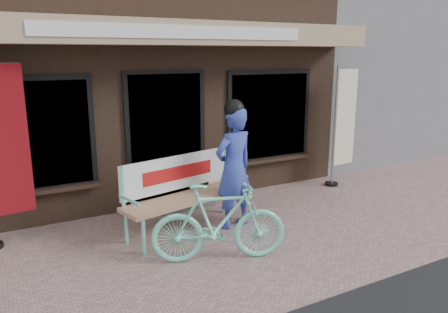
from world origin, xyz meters
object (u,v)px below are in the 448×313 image
person (234,166)px  nobori_red (2,151)px  nobori_cream (343,124)px  bicycle (219,222)px  bench (184,187)px  menu_stand (217,173)px

person → nobori_red: 3.03m
person → nobori_cream: 3.01m
nobori_red → nobori_cream: (5.75, -0.03, -0.09)m
bicycle → nobori_red: size_ratio=0.67×
bench → nobori_cream: 3.64m
person → menu_stand: (0.43, 1.32, -0.48)m
bicycle → menu_stand: (1.12, 2.17, -0.06)m
bicycle → menu_stand: bearing=-7.1°
bicycle → person: bearing=-19.2°
bicycle → nobori_cream: (3.57, 1.71, 0.67)m
bicycle → menu_stand: bicycle is taller
person → bench: bearing=148.1°
nobori_red → nobori_cream: nobori_red is taller
bench → person: bearing=-33.4°
nobori_red → bench: bearing=-23.1°
bench → nobori_cream: size_ratio=0.89×
person → nobori_red: size_ratio=0.76×
person → menu_stand: size_ratio=2.21×
menu_stand → nobori_red: bearing=-169.0°
person → nobori_cream: nobori_cream is taller
bicycle → nobori_cream: nobori_cream is taller
bench → nobori_red: nobori_red is taller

